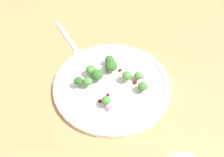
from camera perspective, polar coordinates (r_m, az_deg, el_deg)
ground_plane at (r=57.22cm, az=1.93°, el=-2.74°), size 180.00×180.00×2.00cm
plate at (r=56.00cm, az=-0.00°, el=-1.23°), size 27.40×27.40×1.70cm
dressing_pool at (r=55.66cm, az=-0.00°, el=-0.94°), size 15.89×15.89×0.20cm
broccoli_floret_0 at (r=56.05cm, az=-5.06°, el=2.08°), size 2.50×2.50×2.53cm
broccoli_floret_1 at (r=54.55cm, az=3.59°, el=0.68°), size 2.31×2.31×2.34cm
broccoli_floret_2 at (r=54.73cm, az=-3.47°, el=0.85°), size 2.68×2.68×2.72cm
broccoli_floret_3 at (r=53.23cm, az=7.35°, el=-1.89°), size 2.25×2.25×2.28cm
broccoli_floret_4 at (r=50.22cm, az=-1.37°, el=-5.26°), size 2.05×2.05×2.07cm
broccoli_floret_5 at (r=53.69cm, az=-5.87°, el=-0.71°), size 2.12×2.12×2.15cm
broccoli_floret_6 at (r=55.57cm, az=6.29°, el=0.72°), size 1.96×1.96×1.98cm
broccoli_floret_7 at (r=54.22cm, az=-8.04°, el=-0.59°), size 2.08×2.08×2.11cm
broccoli_floret_8 at (r=58.38cm, az=-0.59°, el=4.54°), size 2.28×2.28×2.31cm
broccoli_floret_9 at (r=56.69cm, az=-0.16°, el=3.04°), size 2.95×2.95×2.99cm
cranberry_0 at (r=57.43cm, az=-0.10°, el=2.32°), size 0.95×0.95×0.95cm
cranberry_1 at (r=55.26cm, az=5.59°, el=-0.88°), size 0.93×0.93×0.93cm
cranberry_2 at (r=51.98cm, az=-2.90°, el=-5.37°), size 0.83×0.83×0.83cm
cranberry_3 at (r=57.75cm, az=1.97°, el=2.05°), size 0.76×0.76×0.76cm
cranberry_4 at (r=52.87cm, az=-0.93°, el=-3.90°), size 0.72×0.72×0.72cm
cranberry_5 at (r=55.27cm, az=7.52°, el=-1.04°), size 0.71×0.71×0.71cm
onion_bit_0 at (r=57.10cm, az=7.16°, el=0.36°), size 1.59×1.60×0.34cm
onion_bit_1 at (r=57.79cm, az=-0.79°, el=2.21°), size 1.56×1.59×0.55cm
onion_bit_2 at (r=51.07cm, az=-1.17°, el=-7.20°), size 1.39×1.28×0.38cm
fork at (r=68.82cm, az=-9.95°, el=8.80°), size 13.60×15.18×0.50cm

